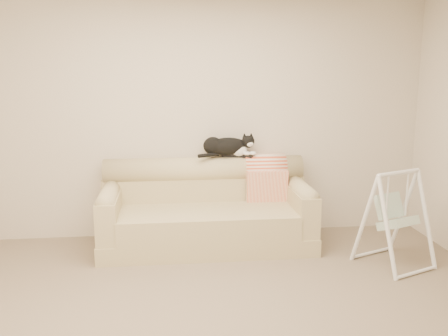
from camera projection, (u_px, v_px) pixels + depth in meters
name	position (u px, v px, depth m)	size (l,w,h in m)	color
ground_plane	(219.00, 317.00, 3.78)	(5.00, 5.00, 0.00)	#745F4C
room_shell	(218.00, 116.00, 3.48)	(5.04, 4.04, 2.60)	#C1B29D
sofa	(206.00, 212.00, 5.29)	(2.20, 0.93, 0.90)	tan
remote_a	(230.00, 156.00, 5.45)	(0.19, 0.08, 0.03)	black
remote_b	(245.00, 156.00, 5.44)	(0.17, 0.13, 0.02)	black
tuxedo_cat	(227.00, 146.00, 5.42)	(0.65, 0.31, 0.26)	black
throw_blanket	(265.00, 172.00, 5.51)	(0.45, 0.38, 0.58)	#DE4920
baby_swing	(395.00, 218.00, 4.72)	(0.75, 0.77, 0.93)	white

